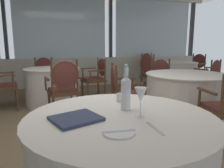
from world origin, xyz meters
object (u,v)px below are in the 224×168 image
menu_book (76,118)px  dining_chair_2_3 (150,71)px  water_bottle (126,92)px  dining_chair_0_1 (97,75)px  dining_chair_2_2 (149,66)px  dining_chair_3_2 (162,77)px  side_plate (119,132)px  dining_chair_2_1 (196,67)px  water_tumbler (120,98)px  wine_glass (141,95)px  dining_chair_0_2 (45,73)px  dining_chair_3_3 (121,89)px  dining_chair_0_0 (64,85)px  dining_chair_2_0 (210,75)px

menu_book → dining_chair_2_3: bearing=36.7°
water_bottle → dining_chair_0_1: water_bottle is taller
dining_chair_2_2 → dining_chair_3_2: 2.10m
side_plate → dining_chair_2_1: (4.00, 4.37, -0.20)m
water_tumbler → dining_chair_3_2: dining_chair_3_2 is taller
side_plate → dining_chair_2_2: bearing=61.4°
water_bottle → wine_glass: bearing=-81.4°
dining_chair_0_2 → dining_chair_3_2: (2.43, -1.44, 0.00)m
dining_chair_2_3 → dining_chair_3_3: size_ratio=1.08×
side_plate → dining_chair_3_3: 2.25m
dining_chair_2_1 → dining_chair_0_0: bearing=5.3°
dining_chair_0_1 → dining_chair_3_2: 1.44m
wine_glass → water_tumbler: 0.42m
menu_book → dining_chair_3_3: dining_chair_3_3 is taller
dining_chair_2_2 → dining_chair_2_3: dining_chair_2_3 is taller
wine_glass → dining_chair_2_0: 4.31m
dining_chair_3_2 → dining_chair_3_3: bearing=-45.1°
dining_chair_0_1 → dining_chair_0_2: 1.39m
water_bottle → dining_chair_0_0: bearing=97.8°
menu_book → dining_chair_0_2: bearing=73.3°
dining_chair_0_0 → dining_chair_2_3: bearing=-69.9°
menu_book → dining_chair_3_3: 2.08m
menu_book → dining_chair_3_3: (0.96, 1.83, -0.23)m
side_plate → dining_chair_0_0: bearing=92.3°
water_bottle → menu_book: bearing=-163.0°
dining_chair_2_3 → wine_glass: bearing=-137.5°
water_tumbler → dining_chair_0_2: dining_chair_0_2 is taller
wine_glass → dining_chair_0_0: (-0.32, 2.29, -0.33)m
side_plate → menu_book: (-0.19, 0.27, 0.01)m
dining_chair_2_1 → dining_chair_0_1: bearing=-6.4°
menu_book → dining_chair_3_3: bearing=42.8°
water_tumbler → dining_chair_3_2: (1.80, 2.40, -0.25)m
dining_chair_0_1 → dining_chair_3_2: size_ratio=1.01×
dining_chair_3_3 → dining_chair_0_1: bearing=101.2°
wine_glass → water_bottle: bearing=98.6°
wine_glass → dining_chair_2_2: dining_chair_2_2 is taller
menu_book → dining_chair_2_3: size_ratio=0.28×
dining_chair_2_1 → dining_chair_2_3: 2.02m
dining_chair_0_0 → dining_chair_3_2: dining_chair_0_0 is taller
wine_glass → dining_chair_0_2: 4.30m
dining_chair_0_0 → dining_chair_2_2: 3.77m
water_bottle → dining_chair_2_2: 5.26m
side_plate → dining_chair_2_3: size_ratio=0.18×
water_tumbler → dining_chair_2_0: size_ratio=0.08×
side_plate → menu_book: menu_book is taller
water_bottle → dining_chair_0_1: size_ratio=0.36×
menu_book → dining_chair_2_0: (3.58, 2.82, -0.25)m
water_bottle → wine_glass: size_ratio=1.67×
wine_glass → dining_chair_2_3: 3.99m
menu_book → dining_chair_0_0: size_ratio=0.29×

